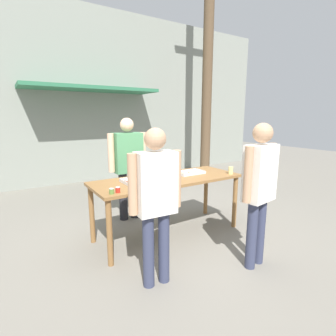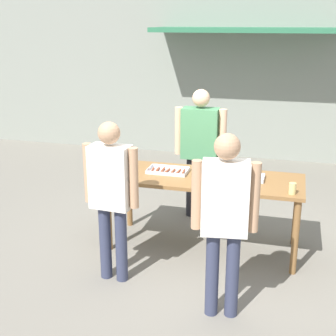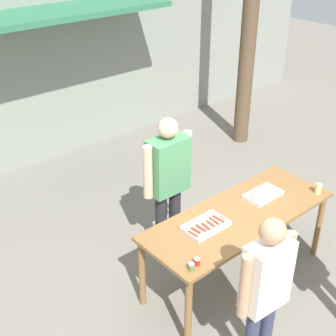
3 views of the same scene
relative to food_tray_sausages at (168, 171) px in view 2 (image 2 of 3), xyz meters
The scene contains 11 objects.
ground_plane 0.99m from the food_tray_sausages, ahead, with size 24.00×24.00×0.00m, color slate.
building_facade_back 4.18m from the food_tray_sausages, 83.59° to the left, with size 12.00×1.11×4.50m.
serving_table 0.46m from the food_tray_sausages, ahead, with size 2.20×0.83×0.87m.
food_tray_sausages is the anchor object (origin of this frame).
food_tray_buns 0.88m from the food_tray_sausages, ahead, with size 0.43×0.25×0.06m.
condiment_jar_mustard 0.65m from the food_tray_sausages, 145.68° to the right, with size 0.06×0.06×0.07m.
condiment_jar_ketchup 0.57m from the food_tray_sausages, 142.35° to the right, with size 0.06×0.06×0.07m.
beer_cup 1.45m from the food_tray_sausages, 14.21° to the right, with size 0.07×0.07×0.12m.
person_server_behind_table 0.86m from the food_tray_sausages, 75.95° to the left, with size 0.68×0.26×1.73m.
person_customer_holding_hotdog 1.05m from the food_tray_sausages, 106.99° to the right, with size 0.58×0.25×1.65m.
person_customer_with_cup 1.58m from the food_tray_sausages, 56.88° to the right, with size 0.57×0.27×1.69m.
Camera 2 is at (0.93, -4.93, 2.56)m, focal length 50.00 mm.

